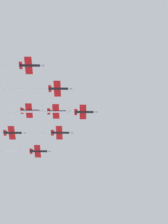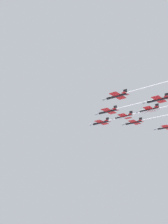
{
  "view_description": "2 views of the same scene",
  "coord_description": "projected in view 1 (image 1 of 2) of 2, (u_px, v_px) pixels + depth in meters",
  "views": [
    {
      "loc": [
        -22.85,
        82.9,
        2.03
      ],
      "look_at": [
        2.78,
        16.72,
        130.33
      ],
      "focal_mm": 45.16,
      "sensor_mm": 36.0,
      "label": 1
    },
    {
      "loc": [
        134.42,
        -74.61,
        79.58
      ],
      "look_at": [
        0.68,
        7.41,
        135.22
      ],
      "focal_mm": 50.28,
      "sensor_mm": 36.0,
      "label": 2
    }
  ],
  "objects": [
    {
      "name": "jet_lead",
      "position": [
        45.0,
        112.0,
        146.61
      ],
      "size": [
        63.74,
        27.01,
        2.56
      ],
      "rotation": [
        0.0,
        0.0,
        1.94
      ],
      "color": "black"
    },
    {
      "name": "jet_port_inner",
      "position": [
        31.0,
        133.0,
        152.8
      ],
      "size": [
        54.73,
        23.5,
        2.56
      ],
      "rotation": [
        0.0,
        0.0,
        1.94
      ],
      "color": "black"
    },
    {
      "name": "jet_starboard_inner",
      "position": [
        26.0,
        89.0,
        141.11
      ],
      "size": [
        55.57,
        23.83,
        2.56
      ],
      "rotation": [
        0.0,
        0.0,
        1.94
      ],
      "color": "black"
    },
    {
      "name": "jet_port_outer",
      "position": [
        18.0,
        111.0,
        147.08
      ],
      "size": [
        63.77,
        27.02,
        2.56
      ],
      "rotation": [
        0.0,
        0.0,
        1.94
      ],
      "color": "black"
    },
    {
      "name": "jet_starboard_outer",
      "position": [
        1.0,
        151.0,
        159.47
      ],
      "size": [
        65.74,
        27.79,
        2.56
      ],
      "rotation": [
        0.0,
        0.0,
        1.94
      ],
      "color": "black"
    },
    {
      "name": "jet_port_trail",
      "position": [
        31.0,
        111.0,
        147.72
      ],
      "size": [
        12.17,
        9.37,
        2.56
      ],
      "rotation": [
        0.0,
        0.0,
        1.94
      ],
      "color": "black"
    }
  ]
}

